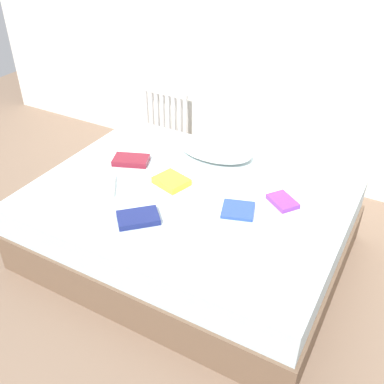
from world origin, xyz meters
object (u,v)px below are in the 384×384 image
object	(u,v)px
textbook_yellow	(171,181)
textbook_white	(101,186)
textbook_blue	(238,210)
pillow	(215,149)
textbook_maroon	(131,160)
bed	(188,224)
textbook_navy	(138,218)
radiator	(165,115)
textbook_purple	(283,201)

from	to	relation	value
textbook_yellow	textbook_white	bearing A→B (deg)	-128.07
textbook_blue	textbook_yellow	bearing A→B (deg)	155.05
pillow	textbook_maroon	distance (m)	0.61
pillow	textbook_blue	distance (m)	0.70
bed	textbook_navy	bearing A→B (deg)	-106.73
textbook_maroon	textbook_navy	size ratio (longest dim) A/B	1.02
textbook_maroon	radiator	bearing A→B (deg)	88.37
textbook_purple	bed	bearing A→B (deg)	-125.43
radiator	textbook_yellow	distance (m)	1.41
textbook_maroon	textbook_navy	distance (m)	0.68
bed	textbook_white	bearing A→B (deg)	-156.59
bed	pillow	size ratio (longest dim) A/B	3.55
bed	radiator	world-z (taller)	radiator
bed	textbook_blue	distance (m)	0.45
textbook_navy	radiator	bearing A→B (deg)	73.34
textbook_yellow	textbook_navy	bearing A→B (deg)	-69.04
textbook_white	textbook_navy	world-z (taller)	textbook_navy
textbook_yellow	bed	bearing A→B (deg)	1.69
radiator	textbook_blue	xyz separation A→B (m)	(1.29, -1.22, 0.15)
radiator	textbook_blue	size ratio (longest dim) A/B	2.58
pillow	textbook_blue	xyz separation A→B (m)	(0.43, -0.54, -0.04)
textbook_blue	textbook_yellow	xyz separation A→B (m)	(-0.51, 0.06, 0.01)
radiator	pillow	world-z (taller)	radiator
textbook_blue	textbook_yellow	distance (m)	0.51
textbook_navy	textbook_white	bearing A→B (deg)	114.82
pillow	textbook_purple	world-z (taller)	pillow
bed	textbook_blue	bearing A→B (deg)	-3.37
bed	textbook_maroon	xyz separation A→B (m)	(-0.55, 0.14, 0.27)
pillow	textbook_white	world-z (taller)	pillow
pillow	textbook_navy	xyz separation A→B (m)	(-0.04, -0.91, -0.03)
textbook_white	textbook_purple	size ratio (longest dim) A/B	1.28
textbook_navy	textbook_purple	distance (m)	0.90
textbook_navy	textbook_blue	bearing A→B (deg)	-6.19
textbook_purple	radiator	bearing A→B (deg)	-177.99
bed	textbook_navy	world-z (taller)	textbook_navy
radiator	textbook_purple	world-z (taller)	radiator
radiator	pillow	distance (m)	1.11
radiator	bed	bearing A→B (deg)	-52.10
pillow	textbook_blue	world-z (taller)	pillow
textbook_maroon	textbook_blue	bearing A→B (deg)	-31.61
radiator	textbook_purple	distance (m)	1.81
radiator	textbook_navy	world-z (taller)	radiator
bed	textbook_blue	size ratio (longest dim) A/B	10.46
textbook_navy	textbook_blue	size ratio (longest dim) A/B	1.26
textbook_maroon	textbook_white	size ratio (longest dim) A/B	1.04
textbook_white	textbook_yellow	size ratio (longest dim) A/B	1.14
textbook_purple	textbook_maroon	bearing A→B (deg)	-141.36
pillow	textbook_navy	bearing A→B (deg)	-92.73
textbook_white	textbook_yellow	xyz separation A→B (m)	(0.38, 0.27, 0.01)
textbook_white	textbook_blue	xyz separation A→B (m)	(0.89, 0.21, -0.00)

